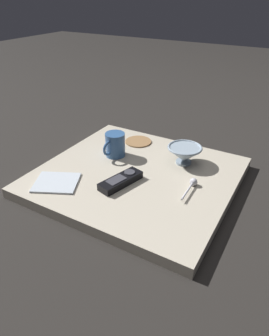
{
  "coord_description": "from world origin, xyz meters",
  "views": [
    {
      "loc": [
        -0.77,
        -0.44,
        0.58
      ],
      "look_at": [
        -0.01,
        0.0,
        0.06
      ],
      "focal_mm": 32.81,
      "sensor_mm": 36.0,
      "label": 1
    }
  ],
  "objects_px": {
    "coffee_mug": "(115,145)",
    "drink_coaster": "(138,142)",
    "teaspoon": "(192,184)",
    "tv_remote_near": "(121,181)",
    "folded_napkin": "(56,182)",
    "cereal_bowl": "(184,154)"
  },
  "relations": [
    {
      "from": "teaspoon",
      "to": "drink_coaster",
      "type": "bearing_deg",
      "value": 57.33
    },
    {
      "from": "drink_coaster",
      "to": "tv_remote_near",
      "type": "bearing_deg",
      "value": -160.85
    },
    {
      "from": "teaspoon",
      "to": "folded_napkin",
      "type": "distance_m",
      "value": 0.43
    },
    {
      "from": "tv_remote_near",
      "to": "drink_coaster",
      "type": "distance_m",
      "value": 0.31
    },
    {
      "from": "cereal_bowl",
      "to": "coffee_mug",
      "type": "distance_m",
      "value": 0.25
    },
    {
      "from": "coffee_mug",
      "to": "tv_remote_near",
      "type": "distance_m",
      "value": 0.2
    },
    {
      "from": "tv_remote_near",
      "to": "folded_napkin",
      "type": "distance_m",
      "value": 0.21
    },
    {
      "from": "teaspoon",
      "to": "tv_remote_near",
      "type": "relative_size",
      "value": 0.74
    },
    {
      "from": "folded_napkin",
      "to": "coffee_mug",
      "type": "bearing_deg",
      "value": -13.49
    },
    {
      "from": "folded_napkin",
      "to": "tv_remote_near",
      "type": "bearing_deg",
      "value": -60.99
    },
    {
      "from": "coffee_mug",
      "to": "drink_coaster",
      "type": "relative_size",
      "value": 0.99
    },
    {
      "from": "coffee_mug",
      "to": "teaspoon",
      "type": "bearing_deg",
      "value": -99.31
    },
    {
      "from": "cereal_bowl",
      "to": "drink_coaster",
      "type": "distance_m",
      "value": 0.24
    },
    {
      "from": "cereal_bowl",
      "to": "tv_remote_near",
      "type": "height_order",
      "value": "cereal_bowl"
    },
    {
      "from": "coffee_mug",
      "to": "teaspoon",
      "type": "relative_size",
      "value": 0.88
    },
    {
      "from": "teaspoon",
      "to": "drink_coaster",
      "type": "relative_size",
      "value": 1.12
    },
    {
      "from": "coffee_mug",
      "to": "tv_remote_near",
      "type": "relative_size",
      "value": 0.65
    },
    {
      "from": "teaspoon",
      "to": "drink_coaster",
      "type": "xyz_separation_m",
      "value": [
        0.2,
        0.31,
        -0.01
      ]
    },
    {
      "from": "cereal_bowl",
      "to": "coffee_mug",
      "type": "relative_size",
      "value": 1.17
    },
    {
      "from": "teaspoon",
      "to": "tv_remote_near",
      "type": "distance_m",
      "value": 0.23
    },
    {
      "from": "coffee_mug",
      "to": "folded_napkin",
      "type": "relative_size",
      "value": 0.6
    },
    {
      "from": "coffee_mug",
      "to": "drink_coaster",
      "type": "bearing_deg",
      "value": -7.4
    }
  ]
}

